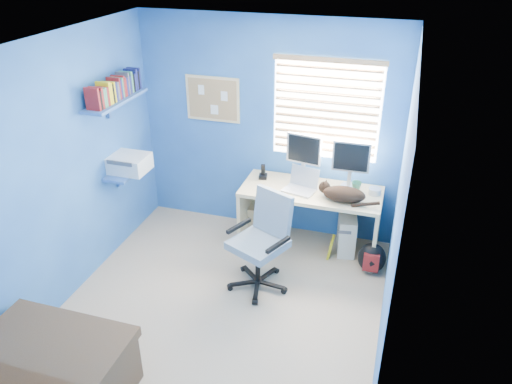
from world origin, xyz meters
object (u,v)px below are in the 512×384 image
(cat, at_px, (344,194))
(tower_pc, at_px, (347,232))
(desk, at_px, (310,219))
(laptop, at_px, (300,182))
(office_chair, at_px, (261,253))

(cat, bearing_deg, tower_pc, 98.11)
(tower_pc, bearing_deg, desk, -178.53)
(laptop, bearing_deg, desk, 39.38)
(cat, bearing_deg, laptop, -171.39)
(desk, xyz_separation_m, office_chair, (-0.33, -0.81, 0.00))
(desk, bearing_deg, cat, -21.64)
(laptop, xyz_separation_m, office_chair, (-0.21, -0.75, -0.48))
(desk, distance_m, cat, 0.60)
(tower_pc, relative_size, office_chair, 0.45)
(office_chair, bearing_deg, laptop, 74.56)
(desk, distance_m, laptop, 0.50)
(desk, relative_size, tower_pc, 3.39)
(cat, height_order, tower_pc, cat)
(laptop, xyz_separation_m, tower_pc, (0.54, 0.14, -0.62))
(office_chair, bearing_deg, tower_pc, 50.13)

